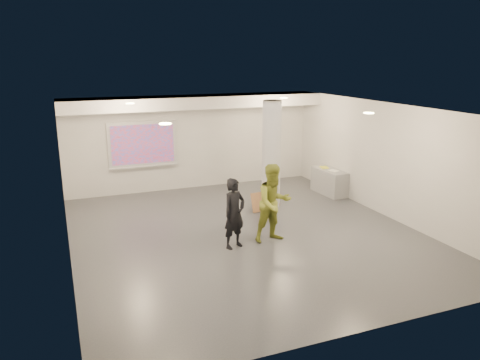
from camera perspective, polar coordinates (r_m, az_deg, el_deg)
name	(u,v)px	position (r m, az deg, el deg)	size (l,w,h in m)	color
floor	(246,234)	(11.35, 0.75, -6.59)	(8.00, 9.00, 0.01)	#3C3E44
ceiling	(247,109)	(10.63, 0.81, 8.64)	(8.00, 9.00, 0.01)	white
wall_back	(193,142)	(15.06, -5.79, 4.64)	(8.00, 0.01, 3.00)	silver
wall_front	(363,243)	(7.14, 14.80, -7.45)	(8.00, 0.01, 3.00)	silver
wall_left	(64,191)	(10.12, -20.67, -1.32)	(0.01, 9.00, 3.00)	silver
wall_right	(386,160)	(12.92, 17.42, 2.33)	(0.01, 9.00, 3.00)	silver
soffit_band	(197,102)	(14.36, -5.31, 9.48)	(8.00, 1.10, 0.36)	silver
downlight_nw	(130,103)	(12.46, -13.26, 9.07)	(0.22, 0.22, 0.02)	#FFF694
downlight_ne	(284,98)	(13.81, 5.35, 9.93)	(0.22, 0.22, 0.02)	#FFF694
downlight_sw	(165,124)	(8.55, -9.10, 6.79)	(0.22, 0.22, 0.02)	#FFF694
downlight_se	(369,113)	(10.42, 15.43, 7.87)	(0.22, 0.22, 0.02)	#FFF694
column	(271,154)	(13.09, 3.85, 3.14)	(0.52, 0.52, 3.00)	silver
projection_screen	(143,145)	(14.66, -11.78, 4.23)	(2.10, 0.13, 1.42)	silver
credenza	(330,182)	(14.76, 10.87, -0.20)	(0.55, 1.31, 0.76)	gray
papers_stack	(334,171)	(14.54, 11.33, 1.13)	(0.21, 0.27, 0.02)	white
postit_pad	(324,167)	(14.88, 10.23, 1.52)	(0.21, 0.29, 0.03)	yellow
cardboard_back	(270,196)	(13.20, 3.71, -2.00)	(0.61, 0.06, 0.66)	#9B6B41
cardboard_front	(260,202)	(12.90, 2.41, -2.68)	(0.49, 0.05, 0.54)	#9B6B41
woman	(234,213)	(10.34, -0.70, -4.10)	(0.58, 0.38, 1.59)	black
man	(274,203)	(10.70, 4.14, -2.83)	(0.88, 0.69, 1.82)	olive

